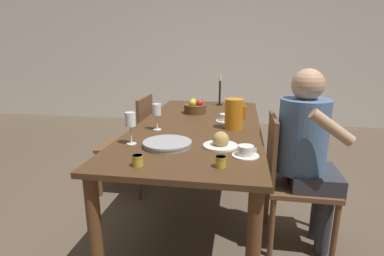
{
  "coord_description": "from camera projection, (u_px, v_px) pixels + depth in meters",
  "views": [
    {
      "loc": [
        0.31,
        -2.14,
        1.28
      ],
      "look_at": [
        0.0,
        -0.29,
        0.78
      ],
      "focal_mm": 28.0,
      "sensor_mm": 36.0,
      "label": 1
    }
  ],
  "objects": [
    {
      "name": "ground_plane",
      "position": [
        198.0,
        211.0,
        2.42
      ],
      "size": [
        20.0,
        20.0,
        0.0
      ],
      "primitive_type": "plane",
      "color": "brown"
    },
    {
      "name": "wall_back",
      "position": [
        225.0,
        46.0,
        5.01
      ],
      "size": [
        10.0,
        0.06,
        2.6
      ],
      "color": "silver",
      "rests_on": "ground_plane"
    },
    {
      "name": "dining_table",
      "position": [
        198.0,
        136.0,
        2.26
      ],
      "size": [
        0.9,
        1.97,
        0.73
      ],
      "color": "#472D19",
      "rests_on": "ground_plane"
    },
    {
      "name": "chair_person_side",
      "position": [
        290.0,
        178.0,
        1.94
      ],
      "size": [
        0.42,
        0.42,
        0.87
      ],
      "rotation": [
        0.0,
        0.0,
        -1.57
      ],
      "color": "brown",
      "rests_on": "ground_plane"
    },
    {
      "name": "chair_opposite",
      "position": [
        133.0,
        141.0,
        2.69
      ],
      "size": [
        0.42,
        0.42,
        0.87
      ],
      "rotation": [
        0.0,
        0.0,
        1.57
      ],
      "color": "brown",
      "rests_on": "ground_plane"
    },
    {
      "name": "person_seated",
      "position": [
        307.0,
        147.0,
        1.85
      ],
      "size": [
        0.39,
        0.41,
        1.17
      ],
      "rotation": [
        0.0,
        0.0,
        -1.57
      ],
      "color": "#33333D",
      "rests_on": "ground_plane"
    },
    {
      "name": "red_pitcher",
      "position": [
        234.0,
        114.0,
        2.09
      ],
      "size": [
        0.15,
        0.13,
        0.21
      ],
      "color": "orange",
      "rests_on": "dining_table"
    },
    {
      "name": "wine_glass_water",
      "position": [
        157.0,
        111.0,
        2.05
      ],
      "size": [
        0.06,
        0.06,
        0.18
      ],
      "color": "white",
      "rests_on": "dining_table"
    },
    {
      "name": "wine_glass_juice",
      "position": [
        130.0,
        121.0,
        1.74
      ],
      "size": [
        0.06,
        0.06,
        0.19
      ],
      "color": "white",
      "rests_on": "dining_table"
    },
    {
      "name": "teacup_near_person",
      "position": [
        246.0,
        152.0,
        1.57
      ],
      "size": [
        0.14,
        0.14,
        0.06
      ],
      "color": "white",
      "rests_on": "dining_table"
    },
    {
      "name": "teacup_across",
      "position": [
        225.0,
        118.0,
        2.32
      ],
      "size": [
        0.14,
        0.14,
        0.06
      ],
      "color": "white",
      "rests_on": "dining_table"
    },
    {
      "name": "serving_tray",
      "position": [
        167.0,
        144.0,
        1.73
      ],
      "size": [
        0.28,
        0.28,
        0.03
      ],
      "color": "#9E9EA3",
      "rests_on": "dining_table"
    },
    {
      "name": "bread_plate",
      "position": [
        221.0,
        142.0,
        1.72
      ],
      "size": [
        0.2,
        0.2,
        0.1
      ],
      "color": "white",
      "rests_on": "dining_table"
    },
    {
      "name": "jam_jar_amber",
      "position": [
        221.0,
        161.0,
        1.43
      ],
      "size": [
        0.05,
        0.05,
        0.05
      ],
      "color": "gold",
      "rests_on": "dining_table"
    },
    {
      "name": "jam_jar_red",
      "position": [
        138.0,
        160.0,
        1.44
      ],
      "size": [
        0.05,
        0.05,
        0.05
      ],
      "color": "gold",
      "rests_on": "dining_table"
    },
    {
      "name": "fruit_bowl",
      "position": [
        195.0,
        108.0,
        2.6
      ],
      "size": [
        0.19,
        0.19,
        0.12
      ],
      "color": "brown",
      "rests_on": "dining_table"
    },
    {
      "name": "candlestick_tall",
      "position": [
        220.0,
        94.0,
        2.95
      ],
      "size": [
        0.06,
        0.06,
        0.29
      ],
      "color": "black",
      "rests_on": "dining_table"
    }
  ]
}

